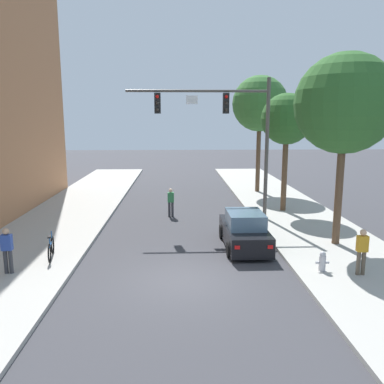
{
  "coord_description": "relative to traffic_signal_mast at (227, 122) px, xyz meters",
  "views": [
    {
      "loc": [
        -0.2,
        -12.85,
        5.48
      ],
      "look_at": [
        0.52,
        5.98,
        2.0
      ],
      "focal_mm": 36.66,
      "sensor_mm": 36.0,
      "label": 1
    }
  ],
  "objects": [
    {
      "name": "pedestrian_sidewalk_left_walker",
      "position": [
        -8.58,
        -7.52,
        -4.32
      ],
      "size": [
        0.36,
        0.22,
        1.64
      ],
      "color": "#333338",
      "rests_on": "sidewalk_left"
    },
    {
      "name": "sidewalk_right",
      "position": [
        4.07,
        -7.98,
        -5.31
      ],
      "size": [
        5.0,
        60.0,
        0.15
      ],
      "primitive_type": "cube",
      "color": "#A8A59E",
      "rests_on": "ground"
    },
    {
      "name": "car_lead_black",
      "position": [
        0.27,
        -4.51,
        -4.66
      ],
      "size": [
        1.85,
        4.25,
        1.6
      ],
      "color": "black",
      "rests_on": "ground"
    },
    {
      "name": "traffic_signal_mast",
      "position": [
        0.0,
        0.0,
        0.0
      ],
      "size": [
        7.53,
        0.38,
        7.5
      ],
      "color": "#514C47",
      "rests_on": "sidewalk_right"
    },
    {
      "name": "bicycle_leaning",
      "position": [
        -7.57,
        -6.03,
        -4.85
      ],
      "size": [
        0.4,
        1.75,
        0.98
      ],
      "color": "black",
      "rests_on": "sidewalk_left"
    },
    {
      "name": "street_tree_third",
      "position": [
        3.43,
        8.17,
        1.23
      ],
      "size": [
        4.04,
        4.04,
        8.51
      ],
      "color": "brown",
      "rests_on": "sidewalk_right"
    },
    {
      "name": "fire_hydrant",
      "position": [
        2.54,
        -7.71,
        -4.88
      ],
      "size": [
        0.48,
        0.24,
        0.72
      ],
      "color": "#B2B2B7",
      "rests_on": "sidewalk_right"
    },
    {
      "name": "ground_plane",
      "position": [
        -2.43,
        -7.98,
        -5.39
      ],
      "size": [
        120.0,
        120.0,
        0.0
      ],
      "primitive_type": "plane",
      "color": "#38383D"
    },
    {
      "name": "street_tree_nearest",
      "position": [
        4.29,
        -4.59,
        0.73
      ],
      "size": [
        4.14,
        4.14,
        8.05
      ],
      "color": "brown",
      "rests_on": "sidewalk_right"
    },
    {
      "name": "pedestrian_sidewalk_right_walker",
      "position": [
        3.74,
        -8.12,
        -4.32
      ],
      "size": [
        0.36,
        0.22,
        1.64
      ],
      "color": "brown",
      "rests_on": "sidewalk_right"
    },
    {
      "name": "pedestrian_crossing_road",
      "position": [
        -3.0,
        1.1,
        -4.47
      ],
      "size": [
        0.36,
        0.22,
        1.64
      ],
      "color": "#333338",
      "rests_on": "ground"
    },
    {
      "name": "street_tree_second",
      "position": [
        3.69,
        1.83,
        0.09
      ],
      "size": [
        2.94,
        2.94,
        6.85
      ],
      "color": "brown",
      "rests_on": "sidewalk_right"
    }
  ]
}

